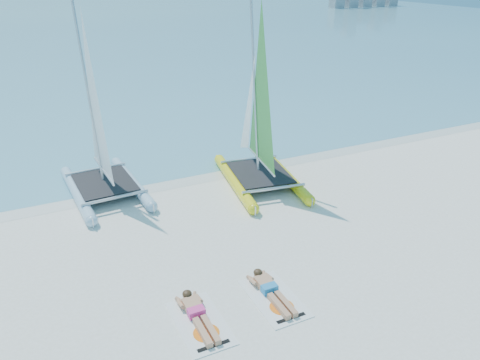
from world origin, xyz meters
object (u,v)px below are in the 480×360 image
object	(u,v)px
catamaran_blue	(98,139)
catamaran_yellow	(257,124)
towel_b	(274,298)
towel_a	(200,323)
sunbather_b	(270,290)
sunbather_a	(197,313)

from	to	relation	value
catamaran_blue	catamaran_yellow	world-z (taller)	catamaran_yellow
catamaran_blue	towel_b	xyz separation A→B (m)	(2.43, -7.35, -1.86)
towel_a	sunbather_b	xyz separation A→B (m)	(1.83, 0.22, 0.11)
catamaran_blue	towel_b	distance (m)	7.96
sunbather_a	sunbather_b	xyz separation A→B (m)	(1.83, 0.03, 0.00)
catamaran_yellow	towel_b	bearing A→B (deg)	-105.03
sunbather_a	catamaran_blue	bearing A→B (deg)	94.73
catamaran_blue	sunbather_a	world-z (taller)	catamaran_blue
towel_a	towel_b	world-z (taller)	same
catamaran_blue	towel_a	world-z (taller)	catamaran_blue
towel_b	sunbather_b	distance (m)	0.22
sunbather_a	sunbather_b	size ratio (longest dim) A/B	1.00
sunbather_a	catamaran_yellow	bearing A→B (deg)	52.93
towel_a	towel_b	xyz separation A→B (m)	(1.83, 0.03, 0.00)
sunbather_a	towel_b	xyz separation A→B (m)	(1.83, -0.16, -0.11)
catamaran_yellow	towel_b	distance (m)	7.03
catamaran_blue	catamaran_yellow	size ratio (longest dim) A/B	0.98
catamaran_blue	catamaran_yellow	bearing A→B (deg)	-16.27
catamaran_blue	towel_b	world-z (taller)	catamaran_blue
towel_a	sunbather_a	distance (m)	0.22
catamaran_blue	towel_a	size ratio (longest dim) A/B	3.39
catamaran_blue	sunbather_b	distance (m)	7.76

